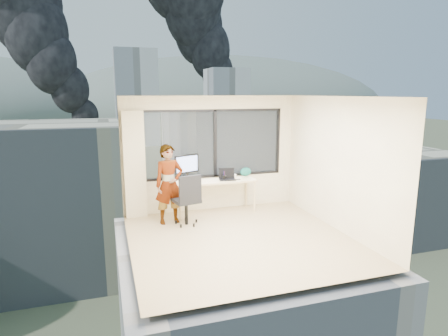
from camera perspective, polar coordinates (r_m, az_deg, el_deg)
name	(u,v)px	position (r m, az deg, el deg)	size (l,w,h in m)	color
floor	(240,239)	(7.11, 2.48, -10.65)	(4.00, 4.00, 0.01)	tan
ceiling	(242,96)	(6.60, 2.67, 10.78)	(4.00, 4.00, 0.01)	white
wall_front	(294,200)	(4.96, 10.56, -4.81)	(4.00, 0.01, 2.60)	beige
wall_left	(126,178)	(6.34, -14.66, -1.44)	(0.01, 4.00, 2.60)	beige
wall_right	(337,164)	(7.65, 16.79, 0.59)	(0.01, 4.00, 2.60)	beige
window_wall	(213,144)	(8.59, -1.70, 3.73)	(3.30, 0.16, 1.55)	black
curtain	(135,165)	(8.23, -13.39, 0.44)	(0.45, 0.14, 2.30)	beige
desk	(215,196)	(8.49, -1.35, -4.30)	(1.80, 0.60, 0.75)	#D4B48E
chair	(186,199)	(7.71, -5.77, -4.65)	(0.56, 0.56, 1.09)	black
person	(169,184)	(7.79, -8.31, -2.45)	(0.60, 0.39, 1.64)	#2D2D33
monitor	(187,168)	(8.28, -5.67, 0.05)	(0.60, 0.13, 0.60)	black
game_console	(228,175)	(8.68, 0.60, -1.14)	(0.30, 0.25, 0.07)	white
laptop	(227,175)	(8.39, 0.51, -1.03)	(0.35, 0.38, 0.23)	black
cellphone	(238,179)	(8.43, 2.12, -1.73)	(0.11, 0.05, 0.01)	black
pen_cup	(224,177)	(8.42, 0.02, -1.44)	(0.08, 0.08, 0.10)	black
handbag	(246,172)	(8.80, 3.30, -0.57)	(0.26, 0.13, 0.20)	#0D4E42
exterior_ground	(113,145)	(127.31, -16.43, 3.37)	(400.00, 400.00, 0.04)	#515B3D
near_bldg_a	(31,202)	(38.06, -27.20, -4.65)	(16.00, 12.00, 14.00)	beige
near_bldg_b	(226,163)	(47.24, 0.32, 0.79)	(14.00, 13.00, 16.00)	silver
near_bldg_c	(399,195)	(48.44, 25.02, -3.67)	(12.00, 10.00, 10.00)	beige
far_tower_b	(136,98)	(126.62, -13.14, 10.31)	(13.00, 13.00, 30.00)	silver
far_tower_c	(226,102)	(153.69, 0.35, 9.99)	(15.00, 15.00, 26.00)	silver
hill_b	(223,111)	(342.25, -0.17, 8.56)	(300.00, 220.00, 96.00)	slate
tree_b	(206,266)	(27.79, -2.81, -14.61)	(7.60, 7.60, 9.00)	#1A4F1B
tree_c	(290,177)	(53.47, 9.91, -1.42)	(8.40, 8.40, 10.00)	#1A4F1B
smoke_plume_b	(227,40)	(186.86, 0.45, 18.84)	(30.00, 18.00, 70.00)	black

